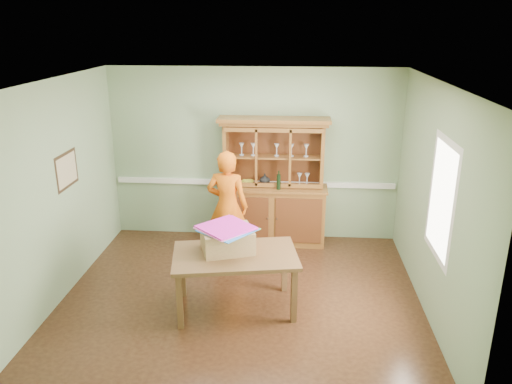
# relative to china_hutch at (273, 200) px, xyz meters

# --- Properties ---
(floor) EXTENTS (4.50, 4.50, 0.00)m
(floor) POSITION_rel_china_hutch_xyz_m (-0.31, -1.78, -0.70)
(floor) COLOR #4F2F19
(floor) RESTS_ON ground
(ceiling) EXTENTS (4.50, 4.50, 0.00)m
(ceiling) POSITION_rel_china_hutch_xyz_m (-0.31, -1.78, 2.00)
(ceiling) COLOR white
(ceiling) RESTS_ON wall_back
(wall_back) EXTENTS (4.50, 0.00, 4.50)m
(wall_back) POSITION_rel_china_hutch_xyz_m (-0.31, 0.22, 0.65)
(wall_back) COLOR #86A27A
(wall_back) RESTS_ON floor
(wall_left) EXTENTS (0.00, 4.00, 4.00)m
(wall_left) POSITION_rel_china_hutch_xyz_m (-2.56, -1.78, 0.65)
(wall_left) COLOR #86A27A
(wall_left) RESTS_ON floor
(wall_right) EXTENTS (0.00, 4.00, 4.00)m
(wall_right) POSITION_rel_china_hutch_xyz_m (1.94, -1.78, 0.65)
(wall_right) COLOR #86A27A
(wall_right) RESTS_ON floor
(wall_front) EXTENTS (4.50, 0.00, 4.50)m
(wall_front) POSITION_rel_china_hutch_xyz_m (-0.31, -3.78, 0.65)
(wall_front) COLOR #86A27A
(wall_front) RESTS_ON floor
(chair_rail) EXTENTS (4.41, 0.05, 0.08)m
(chair_rail) POSITION_rel_china_hutch_xyz_m (-0.31, 0.20, 0.20)
(chair_rail) COLOR white
(chair_rail) RESTS_ON wall_back
(framed_map) EXTENTS (0.03, 0.60, 0.46)m
(framed_map) POSITION_rel_china_hutch_xyz_m (-2.54, -1.48, 0.85)
(framed_map) COLOR #352415
(framed_map) RESTS_ON wall_left
(window_panel) EXTENTS (0.03, 0.96, 1.36)m
(window_panel) POSITION_rel_china_hutch_xyz_m (1.92, -2.08, 0.80)
(window_panel) COLOR white
(window_panel) RESTS_ON wall_right
(china_hutch) EXTENTS (1.68, 0.55, 1.97)m
(china_hutch) POSITION_rel_china_hutch_xyz_m (0.00, 0.00, 0.00)
(china_hutch) COLOR #935F27
(china_hutch) RESTS_ON floor
(dining_table) EXTENTS (1.59, 1.12, 0.73)m
(dining_table) POSITION_rel_china_hutch_xyz_m (-0.35, -2.02, -0.05)
(dining_table) COLOR brown
(dining_table) RESTS_ON floor
(cardboard_box) EXTENTS (0.71, 0.63, 0.27)m
(cardboard_box) POSITION_rel_china_hutch_xyz_m (-0.45, -1.93, 0.17)
(cardboard_box) COLOR tan
(cardboard_box) RESTS_ON dining_table
(kite_stack) EXTENTS (0.76, 0.76, 0.04)m
(kite_stack) POSITION_rel_china_hutch_xyz_m (-0.45, -1.95, 0.33)
(kite_stack) COLOR #57D03D
(kite_stack) RESTS_ON cardboard_box
(person) EXTENTS (0.64, 0.46, 1.64)m
(person) POSITION_rel_china_hutch_xyz_m (-0.62, -0.69, 0.12)
(person) COLOR orange
(person) RESTS_ON floor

